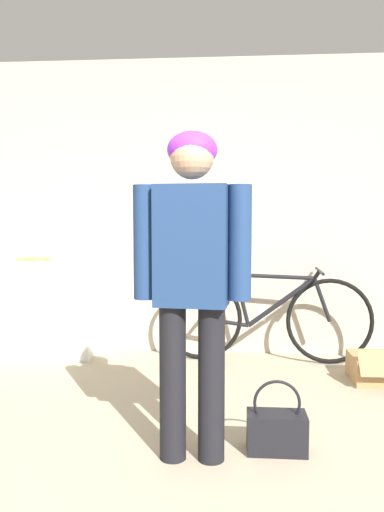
{
  "coord_description": "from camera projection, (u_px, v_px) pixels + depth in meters",
  "views": [
    {
      "loc": [
        0.28,
        -1.66,
        1.23
      ],
      "look_at": [
        0.09,
        0.77,
        1.03
      ],
      "focal_mm": 35.0,
      "sensor_mm": 36.0,
      "label": 1
    }
  ],
  "objects": [
    {
      "name": "bicycle",
      "position": [
        264.0,
        316.0,
        4.19
      ],
      "size": [
        1.8,
        0.46,
        0.79
      ],
      "rotation": [
        0.0,
        0.0,
        -0.05
      ],
      "color": "black",
      "rests_on": "ground_plane"
    },
    {
      "name": "cardboard_box",
      "position": [
        379.0,
        368.0,
        3.7
      ],
      "size": [
        0.41,
        0.43,
        0.27
      ],
      "color": "#A87F51",
      "rests_on": "ground_plane"
    },
    {
      "name": "wall_back",
      "position": [
        200.0,
        208.0,
        4.45
      ],
      "size": [
        8.0,
        0.07,
        2.6
      ],
      "color": "#B7AD99",
      "rests_on": "ground_plane"
    },
    {
      "name": "banana",
      "position": [
        33.0,
        259.0,
        4.4
      ],
      "size": [
        0.35,
        0.09,
        0.03
      ],
      "color": "#EAD64C",
      "rests_on": "side_shelf"
    },
    {
      "name": "person",
      "position": [
        192.0,
        266.0,
        2.45
      ],
      "size": [
        0.58,
        0.25,
        1.64
      ],
      "rotation": [
        0.0,
        0.0,
        -0.1
      ],
      "color": "black",
      "rests_on": "ground_plane"
    },
    {
      "name": "handbag",
      "position": [
        277.0,
        430.0,
        2.6
      ],
      "size": [
        0.31,
        0.17,
        0.38
      ],
      "color": "black",
      "rests_on": "ground_plane"
    },
    {
      "name": "side_shelf",
      "position": [
        42.0,
        308.0,
        4.39
      ],
      "size": [
        0.92,
        0.38,
        0.83
      ],
      "color": "white",
      "rests_on": "ground_plane"
    }
  ]
}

